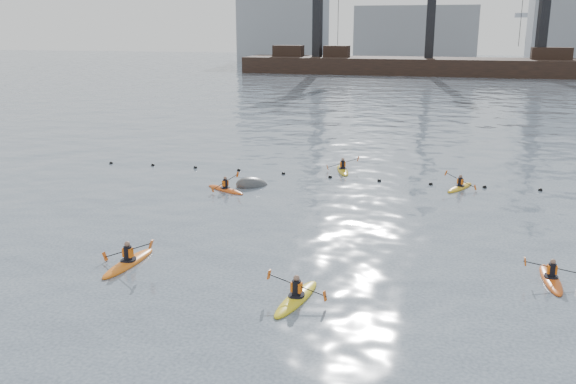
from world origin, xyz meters
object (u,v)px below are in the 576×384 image
Objects in this scene: kayaker_1 at (296,297)px; kayaker_0 at (128,262)px; kayaker_4 at (551,278)px; mooring_buoy at (252,186)px; kayaker_5 at (343,170)px; kayaker_2 at (225,189)px; kayaker_3 at (460,187)px.

kayaker_0 is at bearing 178.53° from kayaker_1.
kayaker_1 is 9.39m from kayaker_4.
mooring_buoy is (-14.74, 10.19, -0.09)m from kayaker_4.
mooring_buoy is (-4.41, -5.05, -0.09)m from kayaker_5.
kayaker_0 is 7.21m from kayaker_1.
kayaker_0 is 1.66× the size of mooring_buoy.
kayaker_4 is at bearing -34.65° from mooring_buoy.
kayaker_3 is at bearing -44.16° from kayaker_2.
kayaker_1 is 1.61× the size of mooring_buoy.
kayaker_4 is (3.12, -12.68, 0.00)m from kayaker_3.
kayaker_0 reaches higher than kayaker_4.
kayaker_4 is at bearing -73.24° from kayaker_5.
kayaker_4 is at bearing 13.44° from kayaker_0.
kayaker_1 is at bearing -121.14° from kayaker_2.
kayaker_1 is 1.16× the size of kayaker_3.
kayaker_0 is 18.54m from kayaker_5.
kayaker_2 is 8.48m from kayaker_5.
kayaker_5 reaches higher than kayaker_3.
kayaker_3 is 0.91× the size of kayaker_5.
kayaker_3 is (5.39, 16.65, -0.01)m from kayaker_1.
mooring_buoy is at bearing -37.61° from kayaker_4.
kayaker_0 is 1.13× the size of kayaker_4.
kayaker_5 is at bearing -58.81° from kayaker_4.
mooring_buoy is at bearing -142.19° from kayaker_3.
kayaker_4 is (15.87, -8.80, 0.00)m from kayaker_2.
kayaker_3 is (12.74, 3.87, -0.00)m from kayaker_2.
kayaker_5 is at bearing 77.71° from kayaker_0.
kayaker_3 is 7.65m from kayaker_5.
kayaker_0 reaches higher than mooring_buoy.
kayaker_5 reaches higher than kayaker_1.
kayaker_2 is at bearing -129.17° from mooring_buoy.
kayaker_2 is 1.79m from mooring_buoy.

